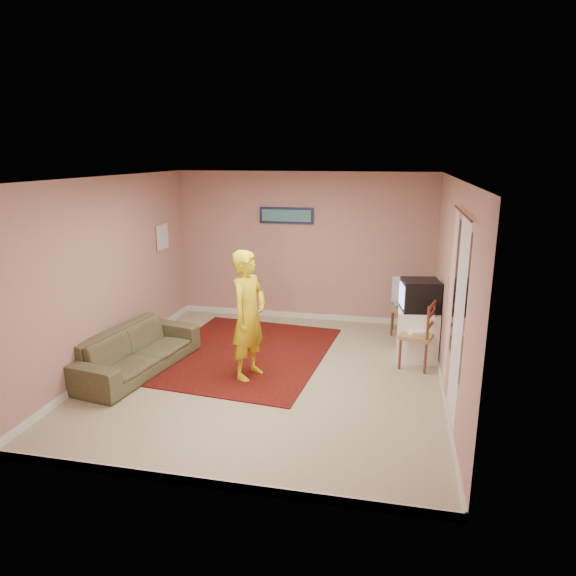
% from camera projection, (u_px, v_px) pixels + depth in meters
% --- Properties ---
extents(ground, '(5.00, 5.00, 0.00)m').
position_uv_depth(ground, '(270.00, 374.00, 6.93)').
color(ground, tan).
rests_on(ground, ground).
extents(wall_back, '(4.50, 0.02, 2.60)m').
position_uv_depth(wall_back, '(304.00, 247.00, 8.97)').
color(wall_back, '#A1746A').
rests_on(wall_back, ground).
extents(wall_front, '(4.50, 0.02, 2.60)m').
position_uv_depth(wall_front, '(196.00, 351.00, 4.24)').
color(wall_front, '#A1746A').
rests_on(wall_front, ground).
extents(wall_left, '(0.02, 5.00, 2.60)m').
position_uv_depth(wall_left, '(110.00, 273.00, 7.05)').
color(wall_left, '#A1746A').
rests_on(wall_left, ground).
extents(wall_right, '(0.02, 5.00, 2.60)m').
position_uv_depth(wall_right, '(451.00, 290.00, 6.15)').
color(wall_right, '#A1746A').
rests_on(wall_right, ground).
extents(ceiling, '(4.50, 5.00, 0.02)m').
position_uv_depth(ceiling, '(268.00, 178.00, 6.27)').
color(ceiling, white).
rests_on(ceiling, wall_back).
extents(baseboard_back, '(4.50, 0.02, 0.10)m').
position_uv_depth(baseboard_back, '(303.00, 315.00, 9.28)').
color(baseboard_back, silver).
rests_on(baseboard_back, ground).
extents(baseboard_front, '(4.50, 0.02, 0.10)m').
position_uv_depth(baseboard_front, '(203.00, 482.00, 4.56)').
color(baseboard_front, silver).
rests_on(baseboard_front, ground).
extents(baseboard_left, '(0.02, 5.00, 0.10)m').
position_uv_depth(baseboard_left, '(119.00, 357.00, 7.37)').
color(baseboard_left, silver).
rests_on(baseboard_left, ground).
extents(baseboard_right, '(0.02, 5.00, 0.10)m').
position_uv_depth(baseboard_right, '(442.00, 385.00, 6.47)').
color(baseboard_right, silver).
rests_on(baseboard_right, ground).
extents(window, '(0.01, 1.10, 1.50)m').
position_uv_depth(window, '(460.00, 298.00, 5.26)').
color(window, black).
rests_on(window, wall_right).
extents(curtain_sheer, '(0.01, 0.75, 2.10)m').
position_uv_depth(curtain_sheer, '(458.00, 321.00, 5.17)').
color(curtain_sheer, silver).
rests_on(curtain_sheer, wall_right).
extents(curtain_floral, '(0.01, 0.35, 2.10)m').
position_uv_depth(curtain_floral, '(450.00, 302.00, 5.84)').
color(curtain_floral, beige).
rests_on(curtain_floral, wall_right).
extents(curtain_rod, '(0.02, 1.40, 0.02)m').
position_uv_depth(curtain_rod, '(462.00, 213.00, 5.05)').
color(curtain_rod, brown).
rests_on(curtain_rod, wall_right).
extents(picture_back, '(0.95, 0.04, 0.28)m').
position_uv_depth(picture_back, '(286.00, 215.00, 8.86)').
color(picture_back, '#151A3C').
rests_on(picture_back, wall_back).
extents(picture_left, '(0.04, 0.38, 0.42)m').
position_uv_depth(picture_left, '(163.00, 237.00, 8.50)').
color(picture_left, beige).
rests_on(picture_left, wall_left).
extents(area_rug, '(2.59, 3.11, 0.02)m').
position_uv_depth(area_rug, '(244.00, 353.00, 7.64)').
color(area_rug, black).
rests_on(area_rug, ground).
extents(tv_cabinet, '(0.57, 0.52, 0.73)m').
position_uv_depth(tv_cabinet, '(417.00, 334.00, 7.38)').
color(tv_cabinet, white).
rests_on(tv_cabinet, ground).
extents(crt_tv, '(0.58, 0.53, 0.44)m').
position_uv_depth(crt_tv, '(420.00, 295.00, 7.23)').
color(crt_tv, black).
rests_on(crt_tv, tv_cabinet).
extents(chair_a, '(0.41, 0.39, 0.48)m').
position_uv_depth(chair_a, '(404.00, 302.00, 8.37)').
color(chair_a, '#A3914F').
rests_on(chair_a, ground).
extents(dvd_player, '(0.35, 0.28, 0.05)m').
position_uv_depth(dvd_player, '(404.00, 306.00, 8.39)').
color(dvd_player, '#B9BABF').
rests_on(dvd_player, chair_a).
extents(blue_throw, '(0.41, 0.05, 0.43)m').
position_uv_depth(blue_throw, '(404.00, 290.00, 8.48)').
color(blue_throw, '#94CAF3').
rests_on(blue_throw, chair_a).
extents(chair_b, '(0.51, 0.52, 0.52)m').
position_uv_depth(chair_b, '(417.00, 327.00, 7.03)').
color(chair_b, '#A3914F').
rests_on(chair_b, ground).
extents(game_console, '(0.28, 0.24, 0.05)m').
position_uv_depth(game_console, '(417.00, 332.00, 7.05)').
color(game_console, white).
rests_on(game_console, chair_b).
extents(sofa, '(1.11, 2.10, 0.58)m').
position_uv_depth(sofa, '(137.00, 351.00, 6.97)').
color(sofa, brown).
rests_on(sofa, ground).
extents(person, '(0.57, 0.72, 1.71)m').
position_uv_depth(person, '(249.00, 315.00, 6.65)').
color(person, gold).
rests_on(person, ground).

